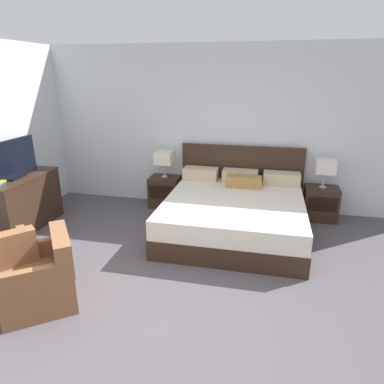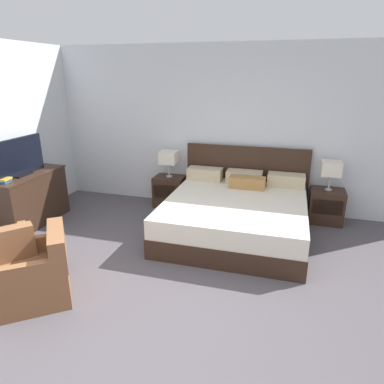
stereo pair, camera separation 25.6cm
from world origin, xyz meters
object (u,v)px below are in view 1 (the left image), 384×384
armchair_companion (42,279)px  bed (234,212)px  table_lamp_right (325,167)px  armchair_by_window (2,268)px  table_lamp_left (164,158)px  nightstand_right (321,203)px  nightstand_left (165,192)px  dresser (23,202)px  tv (12,160)px

armchair_companion → bed: bearing=51.0°
table_lamp_right → armchair_by_window: 4.66m
bed → table_lamp_left: bearing=149.6°
table_lamp_right → nightstand_right: bearing=-90.0°
nightstand_left → nightstand_right: same height
armchair_by_window → armchair_companion: same height
table_lamp_left → table_lamp_right: size_ratio=1.00×
dresser → tv: size_ratio=1.32×
dresser → armchair_by_window: 1.73m
bed → armchair_by_window: bed is taller
bed → table_lamp_right: bearing=30.4°
bed → tv: 3.33m
nightstand_left → table_lamp_left: 0.62m
armchair_by_window → nightstand_left: bearing=70.9°
tv → nightstand_right: bearing=17.7°
nightstand_right → table_lamp_right: 0.62m
bed → tv: bearing=-168.3°
bed → armchair_companion: size_ratio=2.22×
nightstand_left → bed: bearing=-30.4°
table_lamp_right → dresser: (-4.49, -1.35, -0.47)m
nightstand_right → armchair_by_window: bearing=-142.0°
bed → dresser: bearing=-169.8°
table_lamp_left → armchair_by_window: size_ratio=0.48×
dresser → table_lamp_left: bearing=36.2°
armchair_companion → table_lamp_left: bearing=81.8°
dresser → armchair_companion: 2.14m
bed → nightstand_left: size_ratio=3.91×
nightstand_left → table_lamp_left: (0.00, 0.00, 0.62)m
armchair_by_window → nightstand_right: bearing=38.0°
nightstand_left → table_lamp_left: size_ratio=1.18×
nightstand_left → table_lamp_right: 2.72m
bed → armchair_by_window: 3.10m
table_lamp_left → nightstand_right: bearing=-0.0°
bed → table_lamp_right: (1.33, 0.78, 0.59)m
bed → nightstand_right: 1.54m
table_lamp_left → tv: (-1.84, -1.43, 0.21)m
armchair_by_window → armchair_companion: bearing=-9.9°
armchair_companion → dresser: bearing=131.7°
table_lamp_right → armchair_companion: size_ratio=0.48×
nightstand_left → armchair_by_window: armchair_by_window is taller
dresser → armchair_companion: dresser is taller
nightstand_left → armchair_by_window: (-0.98, -2.84, 0.01)m
nightstand_left → table_lamp_right: bearing=0.0°
nightstand_right → dresser: bearing=-163.3°
table_lamp_left → armchair_companion: bearing=-98.2°
table_lamp_left → dresser: bearing=-143.8°
nightstand_left → armchair_companion: armchair_companion is taller
table_lamp_left → tv: 2.34m
dresser → armchair_companion: (1.42, -1.59, -0.14)m
nightstand_left → table_lamp_right: table_lamp_right is taller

